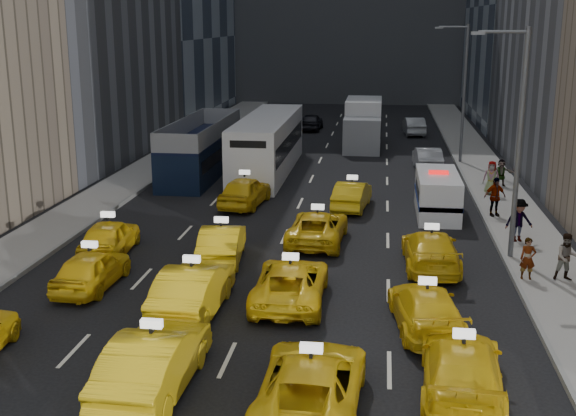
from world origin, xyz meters
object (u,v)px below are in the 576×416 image
(city_bus, at_px, (268,145))
(pedestrian_0, at_px, (528,259))
(double_decker, at_px, (201,148))
(nypd_van, at_px, (437,195))
(box_truck, at_px, (363,124))

(city_bus, bearing_deg, pedestrian_0, -50.97)
(double_decker, bearing_deg, pedestrian_0, -47.57)
(nypd_van, bearing_deg, city_bus, 136.64)
(pedestrian_0, bearing_deg, city_bus, 122.58)
(nypd_van, distance_m, city_bus, 13.41)
(nypd_van, xyz_separation_m, box_truck, (-4.17, 18.99, 0.73))
(double_decker, height_order, box_truck, box_truck)
(city_bus, bearing_deg, nypd_van, -37.98)
(nypd_van, relative_size, box_truck, 0.65)
(box_truck, bearing_deg, nypd_van, -83.93)
(city_bus, distance_m, box_truck, 11.34)
(double_decker, relative_size, box_truck, 1.47)
(nypd_van, height_order, box_truck, box_truck)
(nypd_van, xyz_separation_m, city_bus, (-9.78, 9.14, 0.74))
(box_truck, distance_m, pedestrian_0, 29.00)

